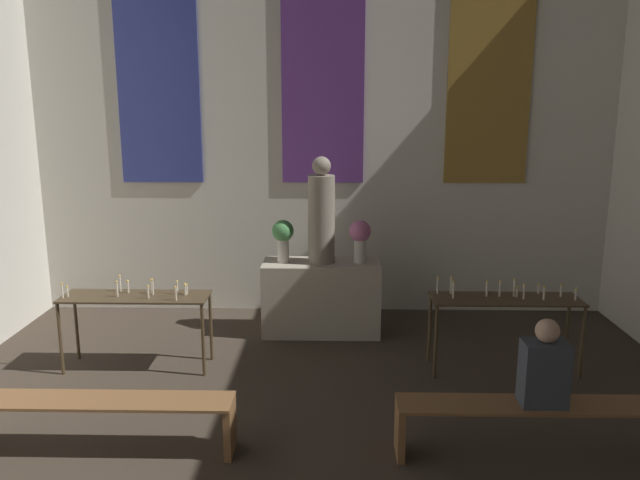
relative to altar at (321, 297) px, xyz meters
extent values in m
cube|color=silver|center=(0.00, 0.97, 2.36)|extent=(7.98, 0.12, 5.64)
cube|color=navy|center=(-2.17, 0.89, 2.93)|extent=(1.08, 0.03, 3.16)
cube|color=#60337F|center=(0.00, 0.89, 2.93)|extent=(1.08, 0.03, 3.16)
cube|color=olive|center=(2.17, 0.89, 2.93)|extent=(1.08, 0.03, 3.16)
cube|color=#ADA38E|center=(0.00, 0.00, 0.00)|extent=(1.46, 0.62, 0.92)
cylinder|color=gray|center=(0.00, 0.00, 1.00)|extent=(0.33, 0.33, 1.08)
sphere|color=gray|center=(0.00, 0.00, 1.66)|extent=(0.23, 0.23, 0.23)
cylinder|color=beige|center=(-0.48, 0.00, 0.61)|extent=(0.14, 0.14, 0.30)
sphere|color=#4C9351|center=(-0.48, 0.00, 0.86)|extent=(0.27, 0.27, 0.27)
cylinder|color=beige|center=(0.48, 0.00, 0.61)|extent=(0.14, 0.14, 0.30)
sphere|color=#C66B9E|center=(0.48, 0.00, 0.86)|extent=(0.27, 0.27, 0.27)
cube|color=#473823|center=(-1.99, -1.12, 0.35)|extent=(1.58, 0.48, 0.02)
cylinder|color=#473823|center=(-2.75, -1.33, -0.06)|extent=(0.04, 0.04, 0.80)
cylinder|color=#473823|center=(-1.23, -1.33, -0.06)|extent=(0.04, 0.04, 0.80)
cylinder|color=#473823|center=(-2.75, -0.91, -0.06)|extent=(0.04, 0.04, 0.80)
cylinder|color=#473823|center=(-1.23, -0.91, -0.06)|extent=(0.04, 0.04, 0.80)
cylinder|color=silver|center=(-2.10, -1.02, 0.42)|extent=(0.02, 0.02, 0.12)
sphere|color=#F9CC4C|center=(-2.10, -1.02, 0.50)|extent=(0.02, 0.02, 0.02)
cylinder|color=silver|center=(-1.81, -1.08, 0.44)|extent=(0.02, 0.02, 0.16)
sphere|color=#F9CC4C|center=(-1.81, -1.08, 0.53)|extent=(0.02, 0.02, 0.02)
cylinder|color=silver|center=(-1.83, -1.03, 0.43)|extent=(0.02, 0.02, 0.14)
sphere|color=#F9CC4C|center=(-1.83, -1.03, 0.51)|extent=(0.02, 0.02, 0.02)
cylinder|color=silver|center=(-2.74, -1.21, 0.44)|extent=(0.02, 0.02, 0.15)
sphere|color=#F9CC4C|center=(-2.74, -1.21, 0.52)|extent=(0.02, 0.02, 0.02)
cylinder|color=silver|center=(-2.17, -1.16, 0.44)|extent=(0.02, 0.02, 0.15)
sphere|color=#F9CC4C|center=(-2.17, -1.16, 0.53)|extent=(0.02, 0.02, 0.02)
cylinder|color=silver|center=(-2.70, -1.17, 0.41)|extent=(0.02, 0.02, 0.10)
sphere|color=#F9CC4C|center=(-2.70, -1.17, 0.47)|extent=(0.02, 0.02, 0.02)
cylinder|color=silver|center=(-2.20, -0.96, 0.44)|extent=(0.02, 0.02, 0.16)
sphere|color=#F9CC4C|center=(-2.20, -0.96, 0.54)|extent=(0.02, 0.02, 0.02)
cylinder|color=silver|center=(-1.45, -1.09, 0.42)|extent=(0.02, 0.02, 0.11)
sphere|color=#F9CC4C|center=(-1.45, -1.09, 0.49)|extent=(0.02, 0.02, 0.02)
cylinder|color=silver|center=(-1.51, -1.27, 0.43)|extent=(0.02, 0.02, 0.13)
sphere|color=#F9CC4C|center=(-1.51, -1.27, 0.50)|extent=(0.02, 0.02, 0.02)
cylinder|color=silver|center=(-1.44, -1.05, 0.41)|extent=(0.02, 0.02, 0.09)
sphere|color=#F9CC4C|center=(-1.44, -1.05, 0.47)|extent=(0.02, 0.02, 0.02)
cylinder|color=silver|center=(-1.54, -1.06, 0.43)|extent=(0.02, 0.02, 0.13)
sphere|color=#F9CC4C|center=(-1.54, -1.06, 0.51)|extent=(0.02, 0.02, 0.02)
cylinder|color=silver|center=(-1.82, -1.21, 0.42)|extent=(0.02, 0.02, 0.12)
sphere|color=#F9CC4C|center=(-1.82, -1.21, 0.50)|extent=(0.02, 0.02, 0.02)
cube|color=#473823|center=(1.99, -1.12, 0.35)|extent=(1.58, 0.48, 0.02)
cylinder|color=#473823|center=(1.23, -1.33, -0.06)|extent=(0.04, 0.04, 0.80)
cylinder|color=#473823|center=(2.75, -1.33, -0.06)|extent=(0.04, 0.04, 0.80)
cylinder|color=#473823|center=(1.23, -0.91, -0.06)|extent=(0.04, 0.04, 0.80)
cylinder|color=#473823|center=(2.75, -0.91, -0.06)|extent=(0.04, 0.04, 0.80)
cylinder|color=silver|center=(2.59, -1.05, 0.42)|extent=(0.02, 0.02, 0.12)
sphere|color=#F9CC4C|center=(2.59, -1.05, 0.49)|extent=(0.02, 0.02, 0.02)
cylinder|color=silver|center=(2.37, -1.17, 0.42)|extent=(0.02, 0.02, 0.12)
sphere|color=#F9CC4C|center=(2.37, -1.17, 0.50)|extent=(0.02, 0.02, 0.02)
cylinder|color=silver|center=(2.09, -1.05, 0.45)|extent=(0.02, 0.02, 0.18)
sphere|color=#F9CC4C|center=(2.09, -1.05, 0.55)|extent=(0.02, 0.02, 0.02)
cylinder|color=silver|center=(1.80, -1.06, 0.44)|extent=(0.02, 0.02, 0.15)
sphere|color=#F9CC4C|center=(1.80, -1.06, 0.52)|extent=(0.02, 0.02, 0.02)
cylinder|color=silver|center=(2.70, -1.17, 0.42)|extent=(0.02, 0.02, 0.12)
sphere|color=#F9CC4C|center=(2.70, -1.17, 0.49)|extent=(0.02, 0.02, 0.02)
cylinder|color=silver|center=(1.42, -1.13, 0.45)|extent=(0.02, 0.02, 0.17)
sphere|color=#F9CC4C|center=(1.42, -1.13, 0.54)|extent=(0.02, 0.02, 0.02)
cylinder|color=silver|center=(2.11, -1.08, 0.41)|extent=(0.02, 0.02, 0.09)
sphere|color=#F9CC4C|center=(2.11, -1.08, 0.47)|extent=(0.02, 0.02, 0.02)
cylinder|color=silver|center=(2.39, -0.95, 0.41)|extent=(0.02, 0.02, 0.10)
sphere|color=#F9CC4C|center=(2.39, -0.95, 0.47)|extent=(0.02, 0.02, 0.02)
cylinder|color=silver|center=(1.94, -1.05, 0.44)|extent=(0.02, 0.02, 0.15)
sphere|color=#F9CC4C|center=(1.94, -1.05, 0.53)|extent=(0.02, 0.02, 0.02)
cylinder|color=silver|center=(1.43, -0.97, 0.45)|extent=(0.02, 0.02, 0.17)
sphere|color=#F9CC4C|center=(1.43, -0.97, 0.55)|extent=(0.02, 0.02, 0.02)
cylinder|color=silver|center=(1.29, -0.97, 0.45)|extent=(0.02, 0.02, 0.17)
sphere|color=#F9CC4C|center=(1.29, -0.97, 0.54)|extent=(0.02, 0.02, 0.02)
cylinder|color=silver|center=(2.17, -1.14, 0.43)|extent=(0.02, 0.02, 0.14)
sphere|color=#F9CC4C|center=(2.17, -1.14, 0.51)|extent=(0.02, 0.02, 0.02)
cube|color=brown|center=(-1.82, -2.82, 0.00)|extent=(2.30, 0.36, 0.03)
cube|color=brown|center=(-0.70, -2.82, -0.24)|extent=(0.06, 0.32, 0.44)
cube|color=brown|center=(1.82, -2.82, 0.00)|extent=(2.30, 0.36, 0.03)
cube|color=brown|center=(0.70, -2.82, -0.24)|extent=(0.06, 0.32, 0.44)
cube|color=#383D47|center=(1.84, -2.82, 0.27)|extent=(0.36, 0.24, 0.53)
sphere|color=tan|center=(1.84, -2.82, 0.64)|extent=(0.19, 0.19, 0.19)
camera|label=1|loc=(0.15, -7.51, 2.39)|focal=35.00mm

